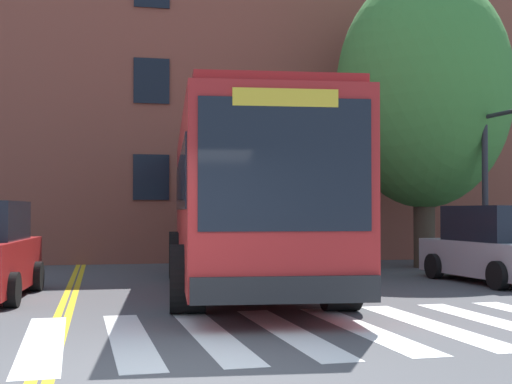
{
  "coord_description": "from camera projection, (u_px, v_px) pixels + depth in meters",
  "views": [
    {
      "loc": [
        -0.73,
        -7.15,
        1.63
      ],
      "look_at": [
        2.24,
        6.41,
        1.99
      ],
      "focal_mm": 50.0,
      "sensor_mm": 36.0,
      "label": 1
    }
  ],
  "objects": [
    {
      "name": "car_silver_far_lane",
      "position": [
        498.0,
        247.0,
        16.09
      ],
      "size": [
        2.21,
        4.21,
        1.74
      ],
      "color": "#B7BABF",
      "rests_on": "ground"
    },
    {
      "name": "lane_line_yellow_inner",
      "position": [
        79.0,
        262.0,
        22.53
      ],
      "size": [
        0.12,
        36.0,
        0.01
      ],
      "primitive_type": "cube",
      "color": "gold",
      "rests_on": "ground"
    },
    {
      "name": "building_facade",
      "position": [
        143.0,
        110.0,
        26.02
      ],
      "size": [
        43.26,
        8.47,
        10.63
      ],
      "color": "brown",
      "rests_on": "ground"
    },
    {
      "name": "city_bus",
      "position": [
        243.0,
        198.0,
        14.87
      ],
      "size": [
        3.76,
        11.15,
        3.53
      ],
      "color": "#B22323",
      "rests_on": "ground"
    },
    {
      "name": "ground_plane",
      "position": [
        174.0,
        374.0,
        7.09
      ],
      "size": [
        120.0,
        120.0,
        0.0
      ],
      "primitive_type": "plane",
      "color": "#4C4C4F"
    },
    {
      "name": "street_tree_curbside_large",
      "position": [
        423.0,
        90.0,
        20.55
      ],
      "size": [
        5.51,
        5.55,
        8.55
      ],
      "color": "#4C3D2D",
      "rests_on": "ground"
    },
    {
      "name": "lane_line_yellow_outer",
      "position": [
        85.0,
        262.0,
        22.56
      ],
      "size": [
        0.12,
        36.0,
        0.01
      ],
      "primitive_type": "cube",
      "color": "gold",
      "rests_on": "ground"
    },
    {
      "name": "crosswalk",
      "position": [
        130.0,
        338.0,
        9.07
      ],
      "size": [
        13.35,
        4.52,
        0.01
      ],
      "color": "white",
      "rests_on": "ground"
    }
  ]
}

